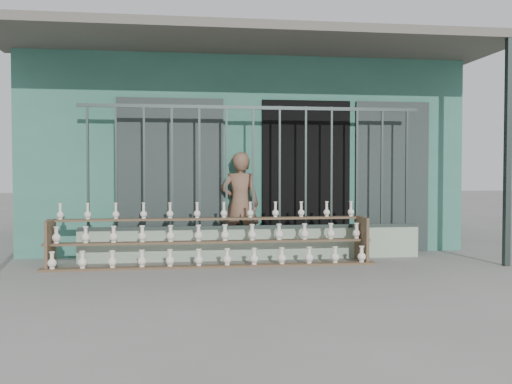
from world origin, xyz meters
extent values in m
plane|color=slate|center=(0.00, 0.00, 0.00)|extent=(60.00, 60.00, 0.00)
cube|color=#326B5A|center=(0.00, 4.30, 1.60)|extent=(7.00, 5.00, 3.20)
cube|color=black|center=(0.90, 1.82, 1.20)|extent=(1.40, 0.12, 2.40)
cube|color=#1F2A28|center=(-1.20, 1.78, 1.20)|extent=(1.60, 0.08, 2.40)
cube|color=#1F2A28|center=(2.30, 1.78, 1.20)|extent=(1.20, 0.08, 2.40)
cube|color=#59544C|center=(0.00, 1.20, 3.15)|extent=(7.40, 2.00, 0.12)
cube|color=#283330|center=(3.35, 0.25, 1.55)|extent=(0.08, 0.08, 3.10)
cube|color=#99AD95|center=(0.00, 1.30, 0.23)|extent=(5.00, 0.20, 0.45)
cube|color=#283330|center=(-2.35, 1.30, 1.35)|extent=(0.03, 0.03, 1.80)
cube|color=#283330|center=(-1.96, 1.30, 1.35)|extent=(0.03, 0.03, 1.80)
cube|color=#283330|center=(-1.57, 1.30, 1.35)|extent=(0.03, 0.03, 1.80)
cube|color=#283330|center=(-1.18, 1.30, 1.35)|extent=(0.03, 0.03, 1.80)
cube|color=#283330|center=(-0.78, 1.30, 1.35)|extent=(0.03, 0.03, 1.80)
cube|color=#283330|center=(-0.39, 1.30, 1.35)|extent=(0.03, 0.03, 1.80)
cube|color=#283330|center=(0.00, 1.30, 1.35)|extent=(0.03, 0.03, 1.80)
cube|color=#283330|center=(0.39, 1.30, 1.35)|extent=(0.03, 0.03, 1.80)
cube|color=#283330|center=(0.78, 1.30, 1.35)|extent=(0.03, 0.03, 1.80)
cube|color=#283330|center=(1.17, 1.30, 1.35)|extent=(0.03, 0.03, 1.80)
cube|color=#283330|center=(1.57, 1.30, 1.35)|extent=(0.03, 0.03, 1.80)
cube|color=#283330|center=(1.96, 1.30, 1.35)|extent=(0.03, 0.03, 1.80)
cube|color=#283330|center=(2.35, 1.30, 1.35)|extent=(0.03, 0.03, 1.80)
cube|color=#283330|center=(0.00, 1.30, 2.22)|extent=(5.00, 0.04, 0.05)
cube|color=#283330|center=(0.00, 1.30, 0.47)|extent=(5.00, 0.04, 0.05)
cube|color=brown|center=(-0.63, 0.65, 0.01)|extent=(4.50, 0.18, 0.03)
cube|color=brown|center=(-0.63, 0.90, 0.32)|extent=(4.50, 0.18, 0.03)
cube|color=brown|center=(-0.63, 1.15, 0.61)|extent=(4.50, 0.18, 0.03)
cube|color=brown|center=(-2.78, 0.90, 0.32)|extent=(0.04, 0.55, 0.64)
cube|color=brown|center=(1.52, 0.90, 0.32)|extent=(0.04, 0.55, 0.64)
imported|color=brown|center=(-0.16, 1.59, 0.79)|extent=(0.62, 0.46, 1.58)
camera|label=1|loc=(-1.08, -6.96, 1.28)|focal=40.00mm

